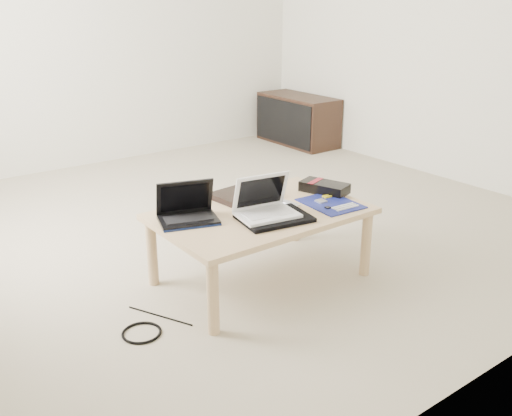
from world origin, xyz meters
TOP-DOWN VIEW (x-y plane):
  - ground at (0.00, 0.00)m, footprint 4.00×4.00m
  - coffee_table at (-0.39, -0.78)m, footprint 1.10×0.70m
  - media_cabinet at (1.77, 1.45)m, footprint 0.41×0.90m
  - book at (-0.34, -0.56)m, footprint 0.36×0.31m
  - netbook at (-0.77, -0.66)m, footprint 0.34×0.29m
  - tablet at (-0.34, -0.80)m, footprint 0.24×0.19m
  - remote at (-0.22, -0.77)m, footprint 0.08×0.20m
  - neoprene_sleeve at (-0.41, -0.92)m, footprint 0.39×0.31m
  - white_laptop at (-0.44, -0.87)m, footprint 0.33×0.26m
  - motherboard at (-0.02, -0.92)m, footprint 0.28×0.33m
  - gpu_box at (0.09, -0.75)m, footprint 0.22×0.30m
  - cable_coil at (-0.45, -0.81)m, footprint 0.13×0.13m
  - floor_cable_coil at (-1.17, -0.89)m, footprint 0.19×0.19m
  - floor_cable_trail at (-1.03, -0.80)m, footprint 0.17×0.34m

SIDE VIEW (x-z plane):
  - ground at x=0.00m, z-range 0.00..0.00m
  - floor_cable_trail at x=-1.03m, z-range 0.00..0.01m
  - floor_cable_coil at x=-1.17m, z-range 0.00..0.01m
  - media_cabinet at x=1.77m, z-range 0.00..0.50m
  - coffee_table at x=-0.39m, z-range 0.15..0.55m
  - motherboard at x=-0.02m, z-range 0.40..0.41m
  - tablet at x=-0.34m, z-range 0.40..0.41m
  - cable_coil at x=-0.45m, z-range 0.40..0.41m
  - remote at x=-0.22m, z-range 0.40..0.42m
  - neoprene_sleeve at x=-0.41m, z-range 0.40..0.42m
  - book at x=-0.34m, z-range 0.40..0.43m
  - gpu_box at x=0.09m, z-range 0.40..0.46m
  - netbook at x=-0.77m, z-range 0.34..0.55m
  - white_laptop at x=-0.44m, z-range 0.36..0.57m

